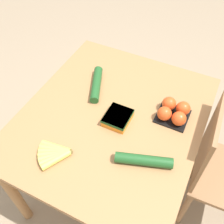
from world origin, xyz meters
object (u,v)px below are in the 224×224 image
at_px(chair, 219,170).
at_px(cucumber_near, 96,84).
at_px(banana_bunch, 55,154).
at_px(tomato_pack, 174,112).
at_px(cucumber_far, 144,160).
at_px(carrot_bag, 118,117).

distance_m(chair, cucumber_near, 0.87).
distance_m(banana_bunch, cucumber_near, 0.50).
xyz_separation_m(chair, tomato_pack, (-0.02, -0.34, 0.33)).
bearing_deg(tomato_pack, banana_bunch, -41.98).
height_order(cucumber_near, cucumber_far, same).
bearing_deg(banana_bunch, tomato_pack, 138.02).
distance_m(carrot_bag, cucumber_near, 0.28).
bearing_deg(banana_bunch, carrot_bag, 151.61).
distance_m(carrot_bag, cucumber_far, 0.28).
relative_size(tomato_pack, cucumber_near, 0.62).
relative_size(banana_bunch, cucumber_far, 0.61).
xyz_separation_m(banana_bunch, tomato_pack, (-0.48, 0.43, 0.03)).
bearing_deg(banana_bunch, cucumber_far, 110.39).
xyz_separation_m(chair, carrot_bag, (0.13, -0.59, 0.31)).
height_order(chair, banana_bunch, chair).
xyz_separation_m(cucumber_near, cucumber_far, (0.35, 0.44, 0.00)).
bearing_deg(cucumber_far, chair, 129.82).
bearing_deg(chair, cucumber_near, 84.84).
bearing_deg(chair, carrot_bag, 100.40).
xyz_separation_m(tomato_pack, carrot_bag, (0.15, -0.25, -0.02)).
height_order(chair, cucumber_near, chair).
distance_m(chair, tomato_pack, 0.47).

